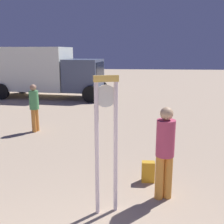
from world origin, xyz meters
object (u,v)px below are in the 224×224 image
standing_clock (106,134)px  box_truck_near (38,70)px  person_near_clock (165,149)px  backpack (148,172)px  person_distant (34,106)px

standing_clock → box_truck_near: (-5.32, 11.52, 0.20)m
standing_clock → person_near_clock: (1.02, 0.52, -0.42)m
person_near_clock → box_truck_near: 12.72m
person_near_clock → standing_clock: bearing=-153.2°
backpack → person_distant: size_ratio=0.27×
standing_clock → person_near_clock: standing_clock is taller
standing_clock → backpack: bearing=56.4°
person_near_clock → box_truck_near: bearing=119.9°
standing_clock → person_near_clock: 1.22m
standing_clock → box_truck_near: size_ratio=0.31×
person_near_clock → box_truck_near: (-6.34, 11.01, 0.62)m
standing_clock → person_distant: (-2.94, 4.50, -0.49)m
box_truck_near → backpack: bearing=-59.6°
standing_clock → box_truck_near: box_truck_near is taller
standing_clock → person_distant: size_ratio=1.44×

